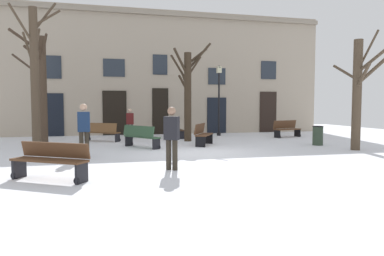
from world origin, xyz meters
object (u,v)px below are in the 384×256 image
tree_near_facade (358,91)px  person_crossing_plaza (130,122)px  bench_facing_shops (51,160)px  litter_bin (318,135)px  bench_back_to_back_left (203,134)px  bench_by_litter_bin (176,130)px  tree_right_of_center (42,86)px  person_strolling (172,135)px  person_near_bench (84,128)px  tree_center (188,91)px  bench_back_to_back_right (101,132)px  streetlamp (219,93)px  bench_far_corner (287,129)px  bench_near_center_tree (141,136)px  tree_foreground (35,73)px

tree_near_facade → person_crossing_plaza: bearing=140.2°
bench_facing_shops → litter_bin: bearing=57.2°
tree_near_facade → bench_facing_shops: tree_near_facade is taller
bench_back_to_back_left → bench_by_litter_bin: bearing=36.9°
tree_right_of_center → bench_by_litter_bin: (6.39, 1.09, -2.18)m
person_strolling → bench_facing_shops: bearing=41.3°
bench_facing_shops → person_near_bench: (0.51, 3.38, 0.53)m
bench_back_to_back_left → tree_center: bearing=36.6°
bench_back_to_back_right → bench_back_to_back_left: 5.05m
tree_center → streetlamp: (2.37, 2.52, 0.02)m
bench_back_to_back_right → bench_by_litter_bin: bearing=-132.9°
streetlamp → bench_far_corner: 4.22m
bench_near_center_tree → bench_back_to_back_left: size_ratio=1.14×
bench_back_to_back_right → bench_near_center_tree: bearing=150.1°
litter_bin → bench_near_center_tree: bearing=173.3°
bench_near_center_tree → person_near_bench: (-2.05, -2.24, 0.52)m
tree_near_facade → bench_by_litter_bin: tree_near_facade is taller
litter_bin → bench_far_corner: bearing=81.0°
bench_by_litter_bin → tree_center: bearing=-175.2°
litter_bin → person_near_bench: size_ratio=0.47×
tree_near_facade → bench_near_center_tree: bearing=161.5°
bench_back_to_back_right → bench_back_to_back_left: bench_back_to_back_left is taller
tree_near_facade → litter_bin: size_ratio=5.59×
streetlamp → person_strolling: size_ratio=2.37×
person_crossing_plaza → person_strolling: person_strolling is taller
bench_by_litter_bin → litter_bin: bearing=-135.5°
tree_right_of_center → bench_by_litter_bin: 6.84m
bench_by_litter_bin → bench_back_to_back_left: 3.77m
tree_foreground → bench_by_litter_bin: tree_foreground is taller
litter_bin → person_crossing_plaza: bearing=146.8°
bench_far_corner → streetlamp: bearing=134.7°
tree_near_facade → bench_facing_shops: 11.13m
tree_near_facade → person_near_bench: size_ratio=2.63×
bench_back_to_back_left → person_near_bench: bearing=147.2°
tree_near_facade → bench_near_center_tree: size_ratio=2.62×
tree_right_of_center → person_crossing_plaza: (4.01, 1.25, -1.76)m
bench_facing_shops → tree_center: bearing=89.2°
bench_back_to_back_left → person_near_bench: (-4.73, -2.50, 0.52)m
tree_foreground → tree_center: tree_foreground is taller
person_near_bench → litter_bin: bearing=-170.8°
litter_bin → bench_back_to_back_right: (-9.12, 3.79, 0.04)m
tree_foreground → bench_by_litter_bin: (6.21, 3.50, -2.52)m
tree_near_facade → bench_back_to_back_left: tree_near_facade is taller
streetlamp → bench_facing_shops: size_ratio=2.15×
tree_foreground → person_strolling: tree_foreground is taller
bench_back_to_back_left → person_strolling: 5.80m
tree_right_of_center → bench_facing_shops: tree_right_of_center is taller
bench_facing_shops → bench_far_corner: bearing=70.6°
litter_bin → bench_by_litter_bin: litter_bin is taller
bench_near_center_tree → tree_right_of_center: bearing=21.1°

